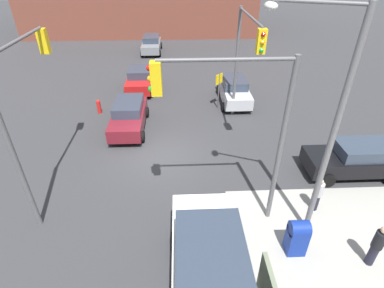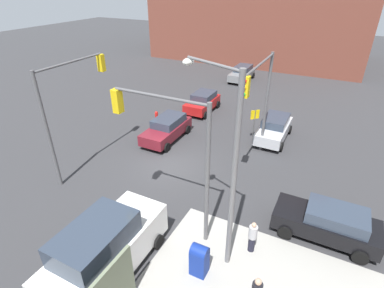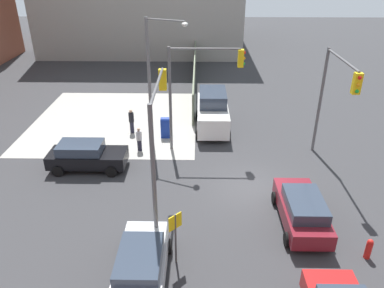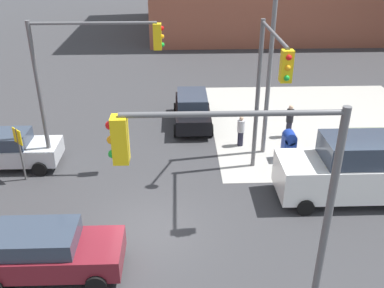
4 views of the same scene
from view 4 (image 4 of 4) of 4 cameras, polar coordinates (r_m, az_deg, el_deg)
name	(u,v)px [view 4 (image 4 of 4)]	position (r m, az deg, el deg)	size (l,w,h in m)	color
ground_plane	(148,230)	(15.62, -5.95, -11.38)	(120.00, 120.00, 0.00)	#333335
sidewalk_corner	(321,123)	(24.60, 16.76, 2.68)	(12.00, 12.00, 0.01)	#9E9B93
traffic_signal_nw_corner	(86,68)	(17.84, -13.98, 9.79)	(5.26, 0.36, 6.50)	#59595B
traffic_signal_se_corner	(249,190)	(9.36, 7.63, -6.07)	(4.87, 0.36, 6.50)	#59595B
traffic_signal_ne_corner	(268,81)	(16.25, 10.06, 8.31)	(0.36, 4.46, 6.50)	#59595B
street_lamp_corner	(269,58)	(18.77, 10.25, 11.26)	(1.29, 2.50, 8.00)	slate
warning_sign_two_way	(19,145)	(18.95, -22.05, -0.17)	(0.48, 0.48, 2.40)	#4C4C4C
mailbox_blue	(289,145)	(20.03, 12.78, -0.10)	(0.56, 0.64, 1.43)	navy
sedan_maroon	(47,251)	(14.14, -18.81, -13.33)	(4.43, 2.02, 1.62)	maroon
coupe_black	(192,109)	(23.20, 0.04, 4.66)	(2.02, 4.41, 1.62)	black
hatchback_silver	(8,149)	(20.67, -23.30, -0.62)	(4.30, 2.02, 1.62)	#B7BABF
van_white_delivery	(351,170)	(17.63, 20.41, -3.25)	(5.40, 2.32, 2.62)	white
pedestrian_crossing	(290,121)	(22.22, 12.88, 3.07)	(0.36, 0.36, 1.73)	black
pedestrian_waiting	(241,131)	(20.93, 6.53, 1.78)	(0.36, 0.36, 1.56)	#B2B2B7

